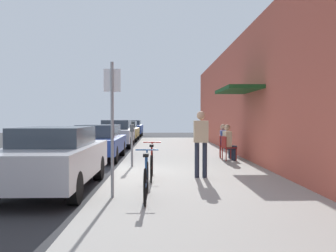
{
  "coord_description": "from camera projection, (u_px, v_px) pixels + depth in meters",
  "views": [
    {
      "loc": [
        1.3,
        -9.69,
        1.65
      ],
      "look_at": [
        1.76,
        8.68,
        1.23
      ],
      "focal_mm": 38.49,
      "sensor_mm": 36.0,
      "label": 1
    }
  ],
  "objects": [
    {
      "name": "parked_car_4",
      "position": [
        132.0,
        128.0,
        31.61
      ],
      "size": [
        1.8,
        4.4,
        1.43
      ],
      "color": "navy",
      "rests_on": "ground_plane"
    },
    {
      "name": "building_facade",
      "position": [
        261.0,
        93.0,
        11.76
      ],
      "size": [
        1.4,
        32.0,
        4.92
      ],
      "color": "#BC5442",
      "rests_on": "ground_plane"
    },
    {
      "name": "bicycle_0",
      "position": [
        146.0,
        180.0,
        6.74
      ],
      "size": [
        0.46,
        1.71,
        0.9
      ],
      "color": "black",
      "rests_on": "sidewalk_slab"
    },
    {
      "name": "parked_car_1",
      "position": [
        99.0,
        141.0,
        14.27
      ],
      "size": [
        1.8,
        4.4,
        1.37
      ],
      "color": "navy",
      "rests_on": "ground_plane"
    },
    {
      "name": "sidewalk_slab",
      "position": [
        188.0,
        166.0,
        11.75
      ],
      "size": [
        4.5,
        32.0,
        0.12
      ],
      "primitive_type": "cube",
      "color": "#9E9B93",
      "rests_on": "ground_plane"
    },
    {
      "name": "seated_patron_0",
      "position": [
        229.0,
        141.0,
        12.86
      ],
      "size": [
        0.48,
        0.42,
        1.29
      ],
      "color": "#232838",
      "rests_on": "sidewalk_slab"
    },
    {
      "name": "street_sign",
      "position": [
        112.0,
        118.0,
        6.9
      ],
      "size": [
        0.32,
        0.06,
        2.6
      ],
      "color": "gray",
      "rests_on": "sidewalk_slab"
    },
    {
      "name": "bicycle_1",
      "position": [
        152.0,
        165.0,
        8.96
      ],
      "size": [
        0.46,
        1.71,
        0.9
      ],
      "color": "black",
      "rests_on": "sidewalk_slab"
    },
    {
      "name": "ground_plane",
      "position": [
        111.0,
        179.0,
        9.69
      ],
      "size": [
        60.0,
        60.0,
        0.0
      ],
      "primitive_type": "plane",
      "color": "#2D2D30"
    },
    {
      "name": "cafe_chair_0",
      "position": [
        227.0,
        146.0,
        12.85
      ],
      "size": [
        0.51,
        0.51,
        0.87
      ],
      "color": "maroon",
      "rests_on": "sidewalk_slab"
    },
    {
      "name": "seated_patron_1",
      "position": [
        225.0,
        140.0,
        13.64
      ],
      "size": [
        0.46,
        0.39,
        1.29
      ],
      "color": "#232838",
      "rests_on": "sidewalk_slab"
    },
    {
      "name": "parked_car_0",
      "position": [
        54.0,
        157.0,
        8.17
      ],
      "size": [
        1.8,
        4.4,
        1.44
      ],
      "color": "#B7B7BC",
      "rests_on": "ground_plane"
    },
    {
      "name": "pedestrian_standing",
      "position": [
        201.0,
        139.0,
        9.19
      ],
      "size": [
        0.36,
        0.22,
        1.7
      ],
      "color": "#232838",
      "rests_on": "sidewalk_slab"
    },
    {
      "name": "parking_meter",
      "position": [
        132.0,
        142.0,
        11.26
      ],
      "size": [
        0.12,
        0.1,
        1.32
      ],
      "color": "slate",
      "rests_on": "sidewalk_slab"
    },
    {
      "name": "parked_car_3",
      "position": [
        126.0,
        131.0,
        25.68
      ],
      "size": [
        1.8,
        4.4,
        1.4
      ],
      "color": "#A58433",
      "rests_on": "ground_plane"
    },
    {
      "name": "parked_car_2",
      "position": [
        117.0,
        133.0,
        20.32
      ],
      "size": [
        1.8,
        4.4,
        1.52
      ],
      "color": "#B7B7BC",
      "rests_on": "ground_plane"
    },
    {
      "name": "cafe_chair_1",
      "position": [
        223.0,
        145.0,
        13.65
      ],
      "size": [
        0.48,
        0.48,
        0.87
      ],
      "color": "maroon",
      "rests_on": "sidewalk_slab"
    }
  ]
}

